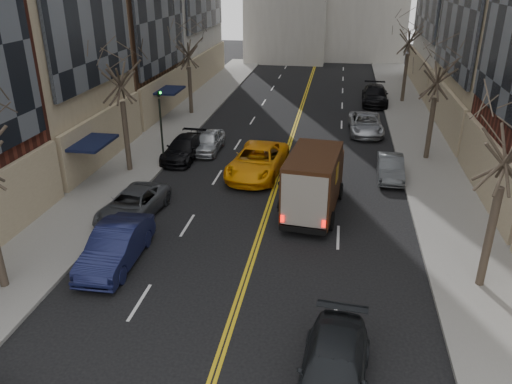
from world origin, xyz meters
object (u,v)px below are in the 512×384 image
Objects in this scene: taxi at (257,161)px; pedestrian at (282,199)px; ups_truck at (314,182)px; observer_sedan at (333,371)px.

pedestrian is (2.05, -5.27, 0.12)m from taxi.
observer_sedan is at bearing -77.83° from ups_truck.
taxi is at bearing 27.77° from pedestrian.
pedestrian reaches higher than observer_sedan.
observer_sedan is at bearing -67.83° from taxi.
pedestrian is (-1.45, -0.76, -0.67)m from ups_truck.
taxi is 5.66m from pedestrian.
ups_truck is at bearing -46.68° from taxi.
ups_truck is 5.76m from taxi.
observer_sedan is 10.90m from pedestrian.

